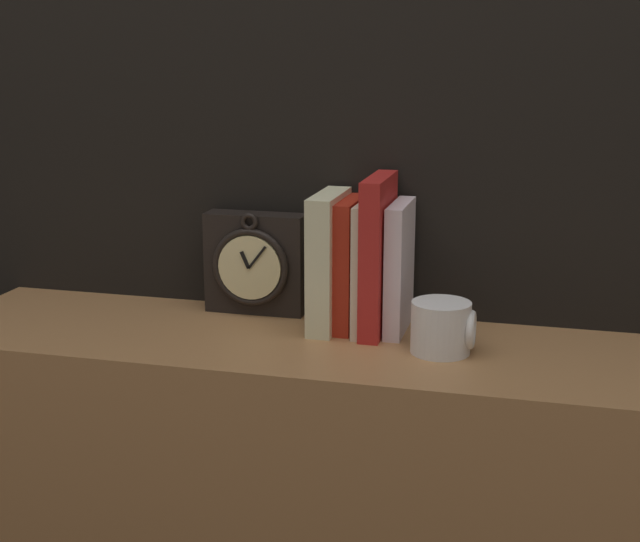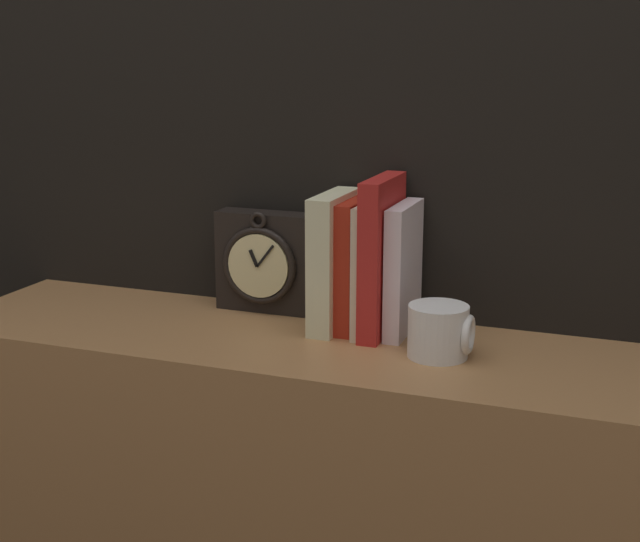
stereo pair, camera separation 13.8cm
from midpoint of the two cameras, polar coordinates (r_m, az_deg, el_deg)
bookshelf at (r=1.56m, az=2.64°, el=-17.03°), size 1.29×0.33×0.71m
clock at (r=1.54m, az=-0.99°, el=0.55°), size 0.17×0.07×0.18m
book_slot0_cream at (r=1.45m, az=3.60°, el=0.61°), size 0.04×0.15×0.22m
book_slot1_red at (r=1.45m, az=4.96°, el=0.38°), size 0.03×0.14×0.21m
book_slot2_cream at (r=1.44m, az=5.83°, el=0.24°), size 0.01×0.15×0.21m
book_slot3_red at (r=1.43m, az=6.74°, el=0.91°), size 0.03×0.16×0.25m
book_slot4_white at (r=1.43m, az=8.11°, el=0.06°), size 0.03×0.14×0.21m
mug at (r=1.35m, az=10.60°, el=-3.87°), size 0.10×0.09×0.08m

